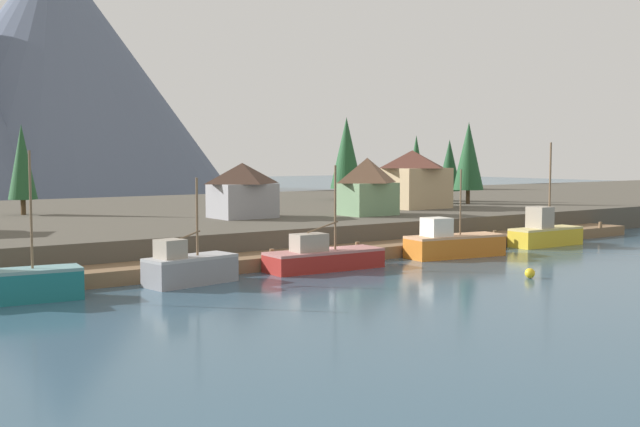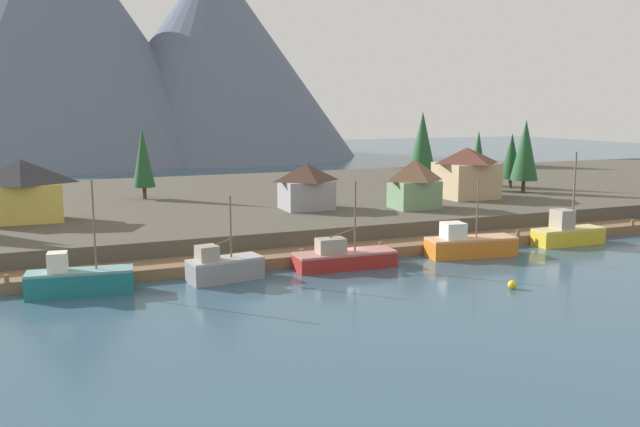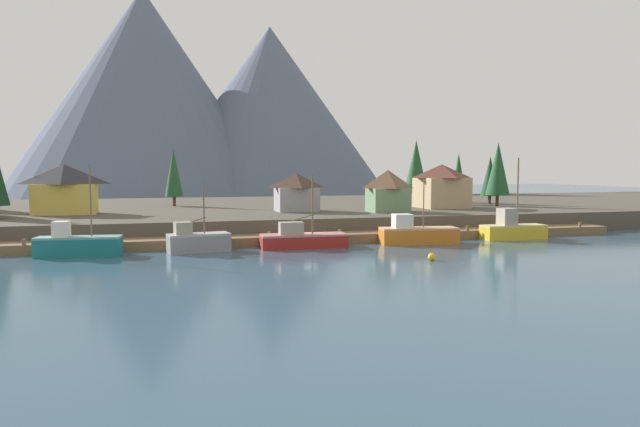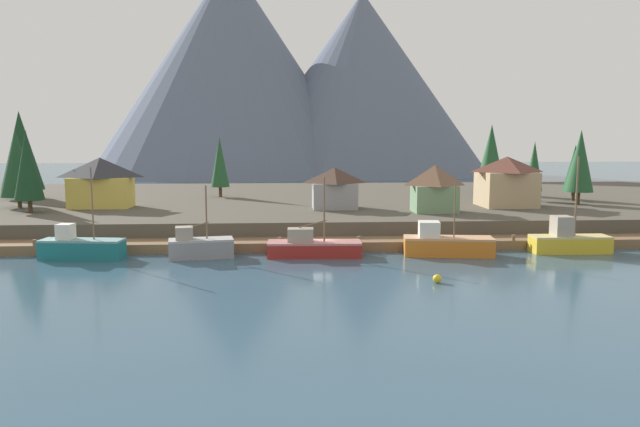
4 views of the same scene
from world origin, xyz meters
The scene contains 20 objects.
ground_plane centered at (0.00, 20.00, -0.50)m, with size 400.00×400.00×1.00m, color #335166.
dock centered at (0.00, 1.99, 0.50)m, with size 80.00×4.00×1.60m.
shoreline_bank centered at (0.00, 32.00, 1.25)m, with size 400.00×56.00×2.50m, color #4C473D.
mountain_west_peak centered at (-20.19, 139.37, 33.77)m, with size 89.96×89.96×67.53m, color slate.
mountain_central_peak centered at (22.37, 140.11, 29.15)m, with size 82.99×82.99×58.29m, color slate.
fishing_boat_teal centered at (-22.94, -1.69, 1.11)m, with size 7.99×3.17×8.75m.
fishing_boat_grey centered at (-11.71, -1.87, 1.10)m, with size 6.40×3.40×7.00m.
fishing_boat_red centered at (-0.78, -1.73, 0.91)m, with size 9.20×3.19×7.73m.
fishing_boat_orange centered at (12.33, -2.08, 1.13)m, with size 8.90×3.92×7.31m.
fishing_boat_yellow centered at (25.04, -1.43, 1.22)m, with size 7.80×2.62×9.67m.
house_tan centered at (25.74, 17.76, 5.85)m, with size 7.05×6.77×6.56m.
house_green centered at (14.75, 12.29, 5.44)m, with size 5.41×4.21×5.74m.
house_yellow centered at (-27.15, 19.45, 5.81)m, with size 7.99×4.45×6.47m.
house_grey centered at (2.91, 16.61, 5.19)m, with size 5.84×4.74×5.25m.
conifer_near_left centered at (36.26, 19.15, 8.39)m, with size 3.78×3.78×10.06m.
conifer_near_right centered at (32.02, 23.96, 7.48)m, with size 2.52×2.52×8.49m.
conifer_mid_left centered at (-13.22, 32.64, 7.81)m, with size 2.84×2.84×9.12m.
conifer_back_left centered at (29.72, 35.30, 8.80)m, with size 4.38×4.38×11.11m.
conifer_centre centered at (38.12, 24.26, 7.18)m, with size 3.08×3.08×8.02m.
channel_buoy centered at (8.59, -13.19, 0.35)m, with size 0.70×0.70×0.70m, color gold.
Camera 3 is at (-14.97, -59.67, 8.31)m, focal length 31.74 mm.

